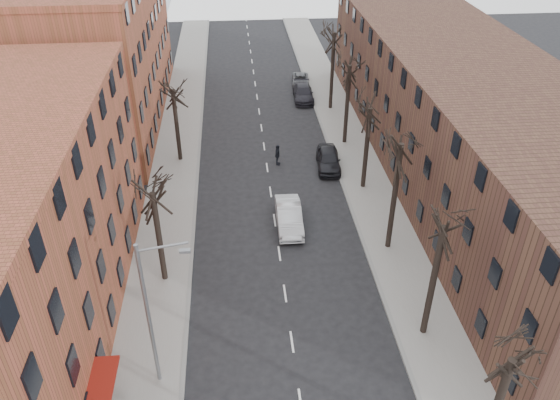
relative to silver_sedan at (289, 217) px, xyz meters
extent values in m
cube|color=gray|center=(-9.00, 11.82, -0.77)|extent=(4.00, 90.00, 0.15)
cube|color=gray|center=(7.00, 11.82, -0.77)|extent=(4.00, 90.00, 0.15)
cube|color=brown|center=(-17.00, 20.82, 6.16)|extent=(12.00, 28.00, 14.00)
cube|color=#4C3023|center=(15.00, 6.82, 4.16)|extent=(12.00, 50.00, 10.00)
cylinder|color=slate|center=(-8.20, -13.18, 3.66)|extent=(0.20, 0.20, 9.00)
cylinder|color=slate|center=(-7.10, -13.18, 7.96)|extent=(2.39, 0.12, 0.46)
cube|color=slate|center=(-6.10, -13.18, 7.66)|extent=(0.50, 0.22, 0.14)
imported|color=#B9BBC1|center=(0.00, 0.00, 0.00)|extent=(1.84, 5.12, 1.68)
imported|color=black|center=(4.30, 8.36, -0.02)|extent=(2.32, 4.97, 1.65)
imported|color=black|center=(4.03, 23.58, -0.09)|extent=(2.29, 5.24, 1.50)
imported|color=#5C5E63|center=(4.30, 28.20, -0.28)|extent=(2.27, 4.23, 1.13)
imported|color=black|center=(-0.04, 9.29, 0.10)|extent=(0.62, 1.16, 1.89)
camera|label=1|loc=(-3.61, -32.51, 22.78)|focal=35.00mm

